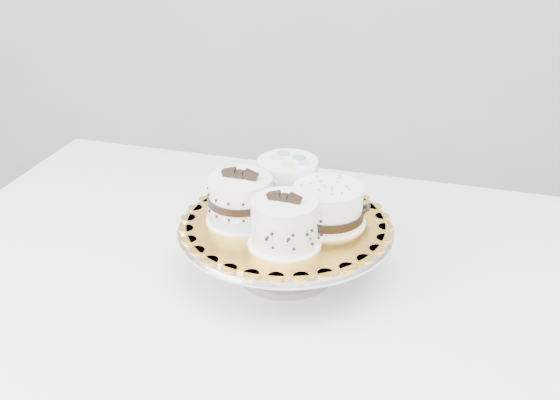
# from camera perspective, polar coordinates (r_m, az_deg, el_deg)

# --- Properties ---
(table) EXTENTS (1.35, 1.03, 0.75)m
(table) POSITION_cam_1_polar(r_m,az_deg,el_deg) (1.23, -0.98, -8.24)
(table) COLOR white
(table) RESTS_ON floor
(cake_stand) EXTENTS (0.34, 0.34, 0.09)m
(cake_stand) POSITION_cam_1_polar(r_m,az_deg,el_deg) (1.13, 0.47, -3.29)
(cake_stand) COLOR gray
(cake_stand) RESTS_ON table
(cake_board) EXTENTS (0.32, 0.32, 0.00)m
(cake_board) POSITION_cam_1_polar(r_m,az_deg,el_deg) (1.11, 0.47, -1.88)
(cake_board) COLOR gold
(cake_board) RESTS_ON cake_stand
(cake_swirl) EXTENTS (0.12, 0.12, 0.09)m
(cake_swirl) POSITION_cam_1_polar(r_m,az_deg,el_deg) (1.04, 0.36, -1.94)
(cake_swirl) COLOR white
(cake_swirl) RESTS_ON cake_board
(cake_banded) EXTENTS (0.12, 0.12, 0.09)m
(cake_banded) POSITION_cam_1_polar(r_m,az_deg,el_deg) (1.11, -3.20, -0.05)
(cake_banded) COLOR white
(cake_banded) RESTS_ON cake_board
(cake_dots) EXTENTS (0.12, 0.12, 0.07)m
(cake_dots) POSITION_cam_1_polar(r_m,az_deg,el_deg) (1.17, 0.64, 1.66)
(cake_dots) COLOR white
(cake_dots) RESTS_ON cake_board
(cake_ribbon) EXTENTS (0.14, 0.14, 0.07)m
(cake_ribbon) POSITION_cam_1_polar(r_m,az_deg,el_deg) (1.10, 3.97, -0.47)
(cake_ribbon) COLOR white
(cake_ribbon) RESTS_ON cake_board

